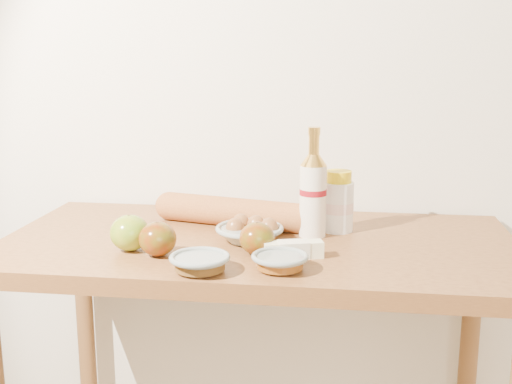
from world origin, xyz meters
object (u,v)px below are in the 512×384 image
table (258,289)px  bourbon_bottle (313,193)px  egg_bowl (250,231)px  cream_bottle (338,203)px  baguette (233,212)px

table → bourbon_bottle: bourbon_bottle is taller
bourbon_bottle → egg_bowl: bearing=-135.7°
table → bourbon_bottle: (0.13, 0.05, 0.23)m
cream_bottle → egg_bowl: cream_bottle is taller
table → cream_bottle: cream_bottle is taller
bourbon_bottle → cream_bottle: bearing=61.9°
bourbon_bottle → baguette: bearing=-176.3°
table → egg_bowl: (-0.02, -0.02, 0.15)m
table → bourbon_bottle: 0.27m
cream_bottle → egg_bowl: size_ratio=0.72×
table → cream_bottle: 0.28m
egg_bowl → baguette: bearing=116.7°
egg_bowl → baguette: size_ratio=0.47×
cream_bottle → egg_bowl: bearing=-125.6°
egg_bowl → table: bearing=48.0°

